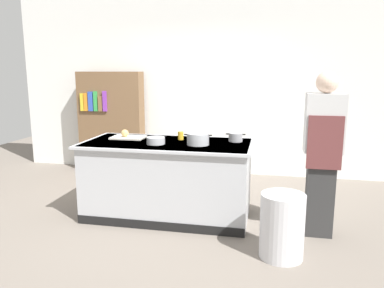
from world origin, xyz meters
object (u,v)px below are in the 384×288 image
Objects in this scene: stock_pot at (198,139)px; trash_bin at (282,226)px; juice_cup at (181,136)px; onion at (125,133)px; sauce_pan at (236,137)px; person_chef at (323,151)px; bookshelf at (111,122)px; mixing_bowl at (156,141)px.

trash_bin is at bearing -37.40° from stock_pot.
juice_cup reaches higher than trash_bin.
onion is 1.36m from sauce_pan.
stock_pot is (0.96, -0.21, 0.00)m from onion.
person_chef reaches higher than onion.
stock_pot is 2.65m from bookshelf.
mixing_bowl is 2.38m from bookshelf.
bookshelf is (-2.26, 1.59, -0.10)m from sauce_pan.
onion is 0.05× the size of person_chef.
person_chef reaches higher than bookshelf.
bookshelf is (-1.39, 1.93, -0.09)m from mixing_bowl.
onion is at bearing -61.39° from bookshelf.
trash_bin is at bearing -61.80° from sauce_pan.
onion is 0.55m from mixing_bowl.
bookshelf is at bearing 134.79° from stock_pot.
stock_pot is at bearing -143.93° from sauce_pan.
person_chef is at bearing -2.25° from mixing_bowl.
sauce_pan is 0.66m from juice_cup.
sauce_pan is 2.76m from bookshelf.
juice_cup is (0.69, 0.05, -0.01)m from onion.
sauce_pan is at bearing 118.20° from trash_bin.
stock_pot reaches higher than juice_cup.
onion reaches higher than sauce_pan.
person_chef is 3.77m from bookshelf.
trash_bin is at bearing -39.34° from juice_cup.
stock_pot is at bearing -12.65° from onion.
mixing_bowl is (-0.48, -0.05, -0.03)m from stock_pot.
onion is at bearing 88.36° from person_chef.
onion is 2.21m from trash_bin.
onion is at bearing -175.63° from juice_cup.
trash_bin is (0.54, -1.00, -0.64)m from sauce_pan.
juice_cup is 1.68m from trash_bin.
onion is 0.28× the size of stock_pot.
trash_bin is (1.41, -0.66, -0.63)m from mixing_bowl.
person_chef is at bearing -5.33° from stock_pot.
trash_bin is (0.93, -0.71, -0.66)m from stock_pot.
sauce_pan is at bearing 72.90° from person_chef.
bookshelf is at bearing 118.61° from onion.
trash_bin is at bearing 153.05° from person_chef.
person_chef is at bearing -32.09° from bookshelf.
sauce_pan is 0.94m from mixing_bowl.
sauce_pan is at bearing -35.11° from bookshelf.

